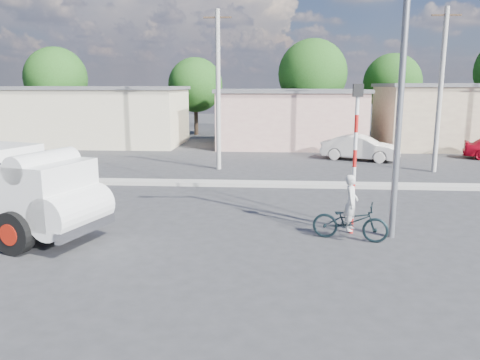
# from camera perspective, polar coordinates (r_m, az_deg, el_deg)

# --- Properties ---
(ground_plane) EXTENTS (120.00, 120.00, 0.00)m
(ground_plane) POSITION_cam_1_polar(r_m,az_deg,el_deg) (12.82, 0.05, -8.22)
(ground_plane) COLOR #2B2B2E
(ground_plane) RESTS_ON ground
(median) EXTENTS (40.00, 0.80, 0.16)m
(median) POSITION_cam_1_polar(r_m,az_deg,el_deg) (20.50, 1.65, -0.46)
(median) COLOR #99968E
(median) RESTS_ON ground
(bicycle) EXTENTS (2.23, 1.25, 1.11)m
(bicycle) POSITION_cam_1_polar(r_m,az_deg,el_deg) (13.61, 13.28, -4.90)
(bicycle) COLOR black
(bicycle) RESTS_ON ground
(cyclist) EXTENTS (0.51, 0.65, 1.58)m
(cyclist) POSITION_cam_1_polar(r_m,az_deg,el_deg) (13.55, 13.32, -3.94)
(cyclist) COLOR silver
(cyclist) RESTS_ON ground
(car_cream) EXTENTS (4.67, 3.13, 1.45)m
(car_cream) POSITION_cam_1_polar(r_m,az_deg,el_deg) (28.31, 14.43, 3.83)
(car_cream) COLOR silver
(car_cream) RESTS_ON ground
(traffic_pole) EXTENTS (0.28, 0.18, 4.36)m
(traffic_pole) POSITION_cam_1_polar(r_m,az_deg,el_deg) (13.84, 13.87, 3.98)
(traffic_pole) COLOR red
(traffic_pole) RESTS_ON ground
(streetlight) EXTENTS (2.34, 0.22, 9.00)m
(streetlight) POSITION_cam_1_polar(r_m,az_deg,el_deg) (13.65, 18.57, 13.60)
(streetlight) COLOR slate
(streetlight) RESTS_ON ground
(building_row) EXTENTS (37.80, 7.30, 4.44)m
(building_row) POSITION_cam_1_polar(r_m,az_deg,el_deg) (34.11, 4.58, 7.78)
(building_row) COLOR beige
(building_row) RESTS_ON ground
(tree_row) EXTENTS (43.62, 7.43, 8.42)m
(tree_row) POSITION_cam_1_polar(r_m,az_deg,el_deg) (40.59, 8.44, 12.32)
(tree_row) COLOR #38281E
(tree_row) RESTS_ON ground
(utility_poles) EXTENTS (35.40, 0.24, 8.00)m
(utility_poles) POSITION_cam_1_polar(r_m,az_deg,el_deg) (24.15, 10.00, 10.72)
(utility_poles) COLOR #99968E
(utility_poles) RESTS_ON ground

